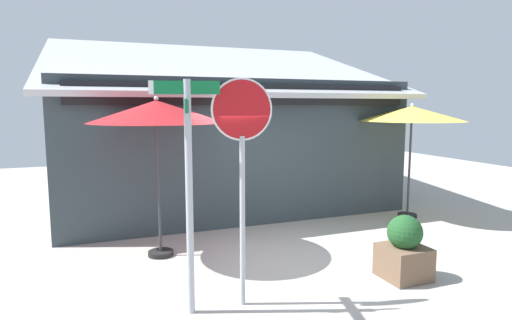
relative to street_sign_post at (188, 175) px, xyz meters
name	(u,v)px	position (x,y,z in m)	size (l,w,h in m)	color
ground_plane	(273,267)	(1.66, 1.17, -1.83)	(28.00, 28.00, 0.10)	#ADA8A0
cafe_building	(219,140)	(2.16, 6.09, -0.09)	(8.56, 5.90, 4.55)	#333D42
street_sign_post	(188,175)	(0.00, 0.00, 0.00)	(0.83, 0.77, 2.94)	#A8AAB2
stop_sign	(242,149)	(0.69, -0.02, 0.30)	(0.79, 0.11, 2.98)	#A8AAB2
patio_umbrella_crimson_left	(157,113)	(-0.04, 2.26, 0.72)	(2.31, 2.31, 2.79)	black
patio_umbrella_mustard_center	(412,115)	(5.81, 2.78, 0.63)	(2.38, 2.38, 2.68)	black
sidewalk_planter	(404,250)	(3.27, -0.10, -1.34)	(0.65, 0.65, 0.99)	brown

